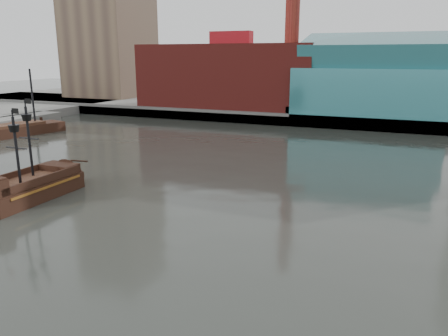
% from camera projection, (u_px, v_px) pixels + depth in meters
% --- Properties ---
extents(ground, '(400.00, 400.00, 0.00)m').
position_uv_depth(ground, '(154.00, 243.00, 34.51)').
color(ground, '#292C27').
rests_on(ground, ground).
extents(promenade_far, '(220.00, 60.00, 2.00)m').
position_uv_depth(promenade_far, '(335.00, 108.00, 116.56)').
color(promenade_far, slate).
rests_on(promenade_far, ground).
extents(seawall, '(220.00, 1.00, 2.60)m').
position_uv_depth(seawall, '(313.00, 121.00, 90.10)').
color(seawall, '#4C4C49').
rests_on(seawall, ground).
extents(skyline, '(149.00, 45.00, 62.00)m').
position_uv_depth(skyline, '(359.00, 11.00, 102.11)').
color(skyline, brown).
rests_on(skyline, promenade_far).
extents(pirate_ship, '(4.80, 14.66, 10.94)m').
position_uv_depth(pirate_ship, '(27.00, 190.00, 44.87)').
color(pirate_ship, black).
rests_on(pirate_ship, ground).
extents(docked_vessel, '(8.96, 20.64, 13.69)m').
position_uv_depth(docked_vessel, '(11.00, 132.00, 79.98)').
color(docked_vessel, black).
rests_on(docked_vessel, ground).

